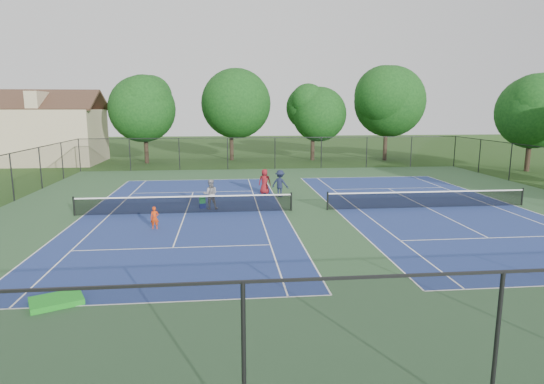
{
  "coord_description": "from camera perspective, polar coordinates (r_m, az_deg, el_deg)",
  "views": [
    {
      "loc": [
        -4.75,
        -25.0,
        5.79
      ],
      "look_at": [
        -2.26,
        -1.0,
        1.3
      ],
      "focal_mm": 30.0,
      "sensor_mm": 36.0,
      "label": 1
    }
  ],
  "objects": [
    {
      "name": "green_tarp",
      "position": [
        15.41,
        -25.44,
        -12.23
      ],
      "size": [
        1.76,
        1.58,
        0.17
      ],
      "primitive_type": "cube",
      "rotation": [
        0.0,
        0.0,
        0.44
      ],
      "color": "green",
      "rests_on": "ground"
    },
    {
      "name": "court_pad",
      "position": [
        26.09,
        4.71,
        -2.31
      ],
      "size": [
        36.0,
        36.0,
        0.01
      ],
      "primitive_type": "cube",
      "color": "#2E522F",
      "rests_on": "ground"
    },
    {
      "name": "tree_back_a",
      "position": [
        49.69,
        -15.76,
        10.44
      ],
      "size": [
        6.8,
        6.8,
        9.15
      ],
      "color": "#2D2116",
      "rests_on": "ground"
    },
    {
      "name": "tree_back_c",
      "position": [
        50.94,
        5.18,
        10.15
      ],
      "size": [
        6.0,
        6.0,
        8.4
      ],
      "color": "#2D2116",
      "rests_on": "ground"
    },
    {
      "name": "perimeter_fence",
      "position": [
        25.79,
        4.76,
        1.16
      ],
      "size": [
        36.08,
        36.08,
        3.02
      ],
      "color": "black",
      "rests_on": "ground"
    },
    {
      "name": "tennis_court_right",
      "position": [
        28.2,
        18.84,
        -1.68
      ],
      "size": [
        12.0,
        23.83,
        1.07
      ],
      "color": "navy",
      "rests_on": "ground"
    },
    {
      "name": "ball_crate",
      "position": [
        26.85,
        -8.72,
        -1.7
      ],
      "size": [
        0.42,
        0.37,
        0.3
      ],
      "primitive_type": "cube",
      "rotation": [
        0.0,
        0.0,
        0.26
      ],
      "color": "navy",
      "rests_on": "ground"
    },
    {
      "name": "bystander_b",
      "position": [
        29.73,
        1.02,
        1.06
      ],
      "size": [
        1.33,
        1.17,
        1.79
      ],
      "primitive_type": "imported",
      "rotation": [
        0.0,
        0.0,
        2.6
      ],
      "color": "#181E35",
      "rests_on": "ground"
    },
    {
      "name": "tennis_court_left",
      "position": [
        25.74,
        -10.81,
        -2.43
      ],
      "size": [
        12.0,
        23.83,
        1.07
      ],
      "color": "navy",
      "rests_on": "ground"
    },
    {
      "name": "instructor",
      "position": [
        26.4,
        -7.73,
        -0.29
      ],
      "size": [
        0.86,
        0.68,
        1.75
      ],
      "primitive_type": "imported",
      "rotation": [
        0.0,
        0.0,
        3.16
      ],
      "color": "gray",
      "rests_on": "ground"
    },
    {
      "name": "ball_hopper",
      "position": [
        26.77,
        -8.74,
        -0.96
      ],
      "size": [
        0.39,
        0.33,
        0.41
      ],
      "primitive_type": "cube",
      "rotation": [
        0.0,
        0.0,
        0.2
      ],
      "color": "green",
      "rests_on": "ball_crate"
    },
    {
      "name": "tree_side_e",
      "position": [
        47.86,
        29.92,
        9.18
      ],
      "size": [
        6.6,
        6.6,
        8.87
      ],
      "color": "#2D2116",
      "rests_on": "ground"
    },
    {
      "name": "clapboard_house",
      "position": [
        53.29,
        -26.13,
        6.57
      ],
      "size": [
        10.8,
        8.1,
        7.65
      ],
      "color": "tan",
      "rests_on": "ground"
    },
    {
      "name": "child_player",
      "position": [
        22.65,
        -14.51,
        -3.17
      ],
      "size": [
        0.41,
        0.27,
        1.11
      ],
      "primitive_type": "imported",
      "rotation": [
        0.0,
        0.0,
        0.02
      ],
      "color": "red",
      "rests_on": "ground"
    },
    {
      "name": "bystander_c",
      "position": [
        30.89,
        -0.93,
        1.34
      ],
      "size": [
        0.91,
        0.68,
        1.7
      ],
      "primitive_type": "imported",
      "rotation": [
        0.0,
        0.0,
        2.97
      ],
      "color": "maroon",
      "rests_on": "ground"
    },
    {
      "name": "ground",
      "position": [
        26.1,
        4.71,
        -2.31
      ],
      "size": [
        140.0,
        140.0,
        0.0
      ],
      "primitive_type": "plane",
      "color": "#234716",
      "rests_on": "ground"
    },
    {
      "name": "tree_back_d",
      "position": [
        52.12,
        14.26,
        11.36
      ],
      "size": [
        7.8,
        7.8,
        10.37
      ],
      "color": "#2D2116",
      "rests_on": "ground"
    },
    {
      "name": "tree_back_b",
      "position": [
        51.01,
        -5.19,
        11.4
      ],
      "size": [
        7.6,
        7.6,
        10.03
      ],
      "color": "#2D2116",
      "rests_on": "ground"
    }
  ]
}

